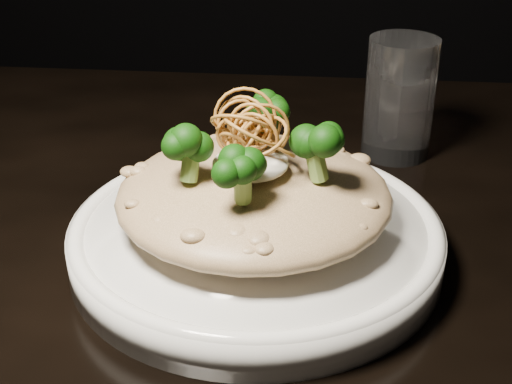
% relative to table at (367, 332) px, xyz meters
% --- Properties ---
extents(table, '(1.10, 0.80, 0.75)m').
position_rel_table_xyz_m(table, '(0.00, 0.00, 0.00)').
color(table, black).
rests_on(table, ground).
extents(plate, '(0.28, 0.28, 0.03)m').
position_rel_table_xyz_m(plate, '(-0.09, -0.02, 0.10)').
color(plate, white).
rests_on(plate, table).
extents(risotto, '(0.20, 0.20, 0.04)m').
position_rel_table_xyz_m(risotto, '(-0.09, -0.02, 0.13)').
color(risotto, brown).
rests_on(risotto, plate).
extents(broccoli, '(0.14, 0.14, 0.05)m').
position_rel_table_xyz_m(broccoli, '(-0.10, -0.02, 0.18)').
color(broccoli, black).
rests_on(broccoli, risotto).
extents(cheese, '(0.05, 0.05, 0.02)m').
position_rel_table_xyz_m(cheese, '(-0.09, -0.03, 0.16)').
color(cheese, white).
rests_on(cheese, risotto).
extents(shallots, '(0.05, 0.05, 0.03)m').
position_rel_table_xyz_m(shallots, '(-0.09, -0.02, 0.19)').
color(shallots, brown).
rests_on(shallots, cheese).
extents(drinking_glass, '(0.07, 0.07, 0.12)m').
position_rel_table_xyz_m(drinking_glass, '(0.03, 0.18, 0.14)').
color(drinking_glass, white).
rests_on(drinking_glass, table).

